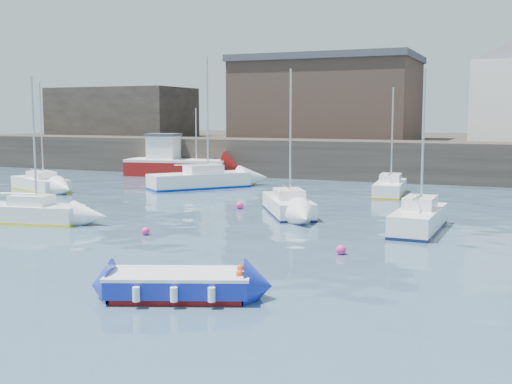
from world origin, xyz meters
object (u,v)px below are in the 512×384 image
at_px(fishing_boat, 175,163).
at_px(buoy_near, 146,235).
at_px(sailboat_b, 288,205).
at_px(sailboat_f, 390,187).
at_px(sailboat_a, 28,213).
at_px(sailboat_c, 419,219).
at_px(buoy_mid, 341,254).
at_px(sailboat_e, 40,183).
at_px(blue_dinghy, 179,284).
at_px(sailboat_h, 199,180).
at_px(buoy_far, 240,209).

distance_m(fishing_boat, buoy_near, 26.77).
relative_size(sailboat_b, sailboat_f, 1.08).
relative_size(sailboat_a, sailboat_c, 0.97).
distance_m(sailboat_c, buoy_mid, 6.25).
bearing_deg(sailboat_a, sailboat_f, 51.85).
relative_size(sailboat_f, buoy_near, 19.37).
distance_m(sailboat_e, sailboat_f, 23.10).
distance_m(fishing_boat, sailboat_f, 20.02).
bearing_deg(sailboat_f, fishing_boat, 162.54).
relative_size(fishing_boat, buoy_mid, 23.91).
bearing_deg(blue_dinghy, buoy_near, 127.97).
distance_m(fishing_boat, sailboat_a, 23.90).
relative_size(blue_dinghy, buoy_mid, 11.43).
xyz_separation_m(blue_dinghy, sailboat_h, (-12.12, 24.02, 0.17)).
xyz_separation_m(blue_dinghy, sailboat_e, (-21.36, 18.72, 0.05)).
xyz_separation_m(sailboat_b, sailboat_f, (3.21, 9.99, 0.00)).
relative_size(fishing_boat, sailboat_h, 0.99).
height_order(blue_dinghy, sailboat_e, sailboat_e).
bearing_deg(buoy_near, sailboat_e, 144.32).
height_order(sailboat_a, buoy_near, sailboat_a).
bearing_deg(buoy_mid, sailboat_f, 95.80).
distance_m(sailboat_f, buoy_near, 18.97).
height_order(fishing_boat, sailboat_c, sailboat_c).
bearing_deg(sailboat_b, blue_dinghy, -80.92).
xyz_separation_m(sailboat_c, sailboat_e, (-25.78, 5.54, -0.07)).
xyz_separation_m(sailboat_a, sailboat_f, (13.53, 17.23, -0.00)).
bearing_deg(buoy_near, sailboat_f, 69.16).
bearing_deg(sailboat_f, sailboat_e, -163.15).
xyz_separation_m(sailboat_a, sailboat_h, (0.67, 15.83, 0.11)).
distance_m(blue_dinghy, buoy_mid, 7.68).
relative_size(blue_dinghy, sailboat_b, 0.58).
relative_size(sailboat_b, buoy_far, 17.36).
bearing_deg(blue_dinghy, sailboat_c, 71.46).
relative_size(sailboat_b, sailboat_h, 0.81).
bearing_deg(buoy_near, fishing_boat, 117.48).
bearing_deg(blue_dinghy, fishing_boat, 120.28).
bearing_deg(buoy_mid, sailboat_h, 131.21).
xyz_separation_m(buoy_near, buoy_far, (0.53, 8.43, 0.00)).
xyz_separation_m(sailboat_b, sailboat_h, (-9.66, 8.60, 0.11)).
bearing_deg(buoy_far, buoy_mid, -47.84).
bearing_deg(sailboat_e, blue_dinghy, -41.23).
height_order(fishing_boat, sailboat_h, sailboat_h).
relative_size(blue_dinghy, sailboat_e, 0.59).
height_order(sailboat_b, sailboat_c, sailboat_b).
height_order(fishing_boat, buoy_far, fishing_boat).
bearing_deg(sailboat_e, buoy_near, -35.68).
height_order(sailboat_c, sailboat_f, sailboat_c).
distance_m(sailboat_b, sailboat_f, 10.50).
bearing_deg(fishing_boat, sailboat_b, -45.21).
height_order(blue_dinghy, sailboat_f, sailboat_f).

